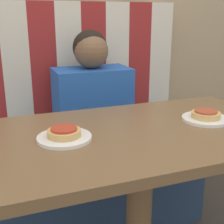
{
  "coord_description": "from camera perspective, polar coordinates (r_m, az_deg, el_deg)",
  "views": [
    {
      "loc": [
        -0.47,
        -0.96,
        1.17
      ],
      "look_at": [
        0.0,
        0.3,
        0.76
      ],
      "focal_mm": 50.0,
      "sensor_mm": 36.0,
      "label": 1
    }
  ],
  "objects": [
    {
      "name": "dining_table",
      "position": [
        1.18,
        5.26,
        -8.12
      ],
      "size": [
        1.09,
        0.65,
        0.78
      ],
      "color": "brown",
      "rests_on": "ground_plane"
    },
    {
      "name": "plate_right",
      "position": [
        1.28,
        16.7,
        -1.22
      ],
      "size": [
        0.18,
        0.18,
        0.01
      ],
      "color": "white",
      "rests_on": "dining_table"
    },
    {
      "name": "booth_seat",
      "position": [
        1.88,
        -3.34,
        -12.61
      ],
      "size": [
        1.17,
        0.53,
        0.47
      ],
      "color": "navy",
      "rests_on": "ground_plane"
    },
    {
      "name": "pizza_right",
      "position": [
        1.28,
        16.78,
        -0.38
      ],
      "size": [
        0.11,
        0.11,
        0.03
      ],
      "color": "tan",
      "rests_on": "plate_right"
    },
    {
      "name": "booth_backrest",
      "position": [
        1.88,
        -5.74,
        7.58
      ],
      "size": [
        1.17,
        0.08,
        0.77
      ],
      "color": "maroon",
      "rests_on": "booth_seat"
    },
    {
      "name": "pizza_left",
      "position": [
        1.05,
        -8.75,
        -3.69
      ],
      "size": [
        0.11,
        0.11,
        0.03
      ],
      "color": "tan",
      "rests_on": "plate_left"
    },
    {
      "name": "person",
      "position": [
        1.69,
        -3.67,
        3.1
      ],
      "size": [
        0.4,
        0.23,
        0.63
      ],
      "color": "#2356B2",
      "rests_on": "booth_seat"
    },
    {
      "name": "plate_left",
      "position": [
        1.06,
        -8.7,
        -4.68
      ],
      "size": [
        0.18,
        0.18,
        0.01
      ],
      "color": "white",
      "rests_on": "dining_table"
    }
  ]
}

